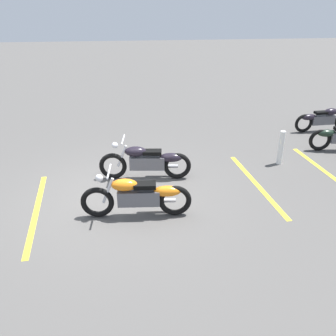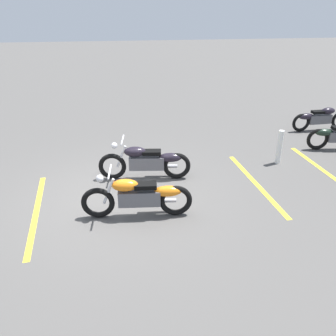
{
  "view_description": "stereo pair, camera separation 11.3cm",
  "coord_description": "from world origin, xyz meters",
  "px_view_note": "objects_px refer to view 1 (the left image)",
  "views": [
    {
      "loc": [
        0.38,
        -7.11,
        4.1
      ],
      "look_at": [
        1.18,
        0.0,
        0.65
      ],
      "focal_mm": 38.7,
      "sensor_mm": 36.0,
      "label": 1
    },
    {
      "loc": [
        0.27,
        -7.1,
        4.1
      ],
      "look_at": [
        1.18,
        0.0,
        0.65
      ],
      "focal_mm": 38.7,
      "sensor_mm": 36.0,
      "label": 2
    }
  ],
  "objects_px": {
    "motorcycle_dark_foreground": "(147,161)",
    "bollard_post": "(281,148)",
    "motorcycle_row_far_right": "(323,119)",
    "motorcycle_bright_foreground": "(139,196)"
  },
  "relations": [
    {
      "from": "motorcycle_bright_foreground",
      "to": "motorcycle_dark_foreground",
      "type": "relative_size",
      "value": 1.0
    },
    {
      "from": "motorcycle_dark_foreground",
      "to": "motorcycle_row_far_right",
      "type": "height_order",
      "value": "motorcycle_dark_foreground"
    },
    {
      "from": "motorcycle_row_far_right",
      "to": "bollard_post",
      "type": "relative_size",
      "value": 2.2
    },
    {
      "from": "motorcycle_bright_foreground",
      "to": "motorcycle_row_far_right",
      "type": "xyz_separation_m",
      "value": [
        6.17,
        4.4,
        -0.05
      ]
    },
    {
      "from": "motorcycle_bright_foreground",
      "to": "bollard_post",
      "type": "distance_m",
      "value": 4.34
    },
    {
      "from": "motorcycle_row_far_right",
      "to": "bollard_post",
      "type": "xyz_separation_m",
      "value": [
        -2.36,
        -2.31,
        0.05
      ]
    },
    {
      "from": "motorcycle_dark_foreground",
      "to": "bollard_post",
      "type": "xyz_separation_m",
      "value": [
        3.54,
        0.46,
        -0.0
      ]
    },
    {
      "from": "motorcycle_bright_foreground",
      "to": "motorcycle_dark_foreground",
      "type": "xyz_separation_m",
      "value": [
        0.27,
        1.64,
        0.0
      ]
    },
    {
      "from": "motorcycle_bright_foreground",
      "to": "bollard_post",
      "type": "relative_size",
      "value": 2.43
    },
    {
      "from": "motorcycle_bright_foreground",
      "to": "motorcycle_dark_foreground",
      "type": "bearing_deg",
      "value": -95.18
    }
  ]
}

